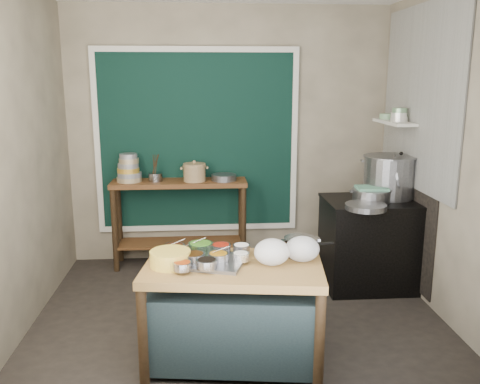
{
  "coord_description": "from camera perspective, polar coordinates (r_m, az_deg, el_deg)",
  "views": [
    {
      "loc": [
        -0.29,
        -4.12,
        2.03
      ],
      "look_at": [
        0.03,
        0.25,
        1.05
      ],
      "focal_mm": 38.0,
      "sensor_mm": 36.0,
      "label": 1
    }
  ],
  "objects": [
    {
      "name": "shallow_pan",
      "position": [
        4.69,
        13.94,
        -1.62
      ],
      "size": [
        0.41,
        0.41,
        0.05
      ],
      "primitive_type": "cylinder",
      "rotation": [
        0.0,
        0.0,
        0.13
      ],
      "color": "gray",
      "rests_on": "stove_top"
    },
    {
      "name": "condiment_bowls",
      "position": [
        3.65,
        -4.38,
        -6.97
      ],
      "size": [
        0.66,
        0.49,
        0.07
      ],
      "color": "gray",
      "rests_on": "condiment_tray"
    },
    {
      "name": "green_cloth",
      "position": [
        4.97,
        14.57,
        0.44
      ],
      "size": [
        0.3,
        0.23,
        0.02
      ],
      "primitive_type": "cube",
      "rotation": [
        0.0,
        0.0,
        -0.06
      ],
      "color": "#63A885",
      "rests_on": "steamer"
    },
    {
      "name": "saucepan",
      "position": [
        3.79,
        6.81,
        -6.11
      ],
      "size": [
        0.28,
        0.28,
        0.14
      ],
      "primitive_type": null,
      "rotation": [
        0.0,
        0.0,
        0.12
      ],
      "color": "gray",
      "rests_on": "prep_table"
    },
    {
      "name": "prep_table",
      "position": [
        3.76,
        -0.73,
        -13.48
      ],
      "size": [
        1.33,
        0.87,
        0.75
      ],
      "primitive_type": "cube",
      "rotation": [
        0.0,
        0.0,
        -0.13
      ],
      "color": "olive",
      "rests_on": "floor"
    },
    {
      "name": "stove_block",
      "position": [
        5.2,
        14.44,
        -5.73
      ],
      "size": [
        0.9,
        0.68,
        0.85
      ],
      "primitive_type": "cube",
      "color": "black",
      "rests_on": "floor"
    },
    {
      "name": "utensil_cup",
      "position": [
        5.51,
        -9.46,
        1.66
      ],
      "size": [
        0.19,
        0.19,
        0.09
      ],
      "primitive_type": "cylinder",
      "rotation": [
        0.0,
        0.0,
        0.31
      ],
      "color": "gray",
      "rests_on": "back_counter"
    },
    {
      "name": "curtain_frame",
      "position": [
        5.62,
        -4.85,
        5.67
      ],
      "size": [
        2.22,
        0.03,
        2.02
      ],
      "primitive_type": null,
      "color": "beige",
      "rests_on": "back_wall"
    },
    {
      "name": "soot_patch",
      "position": [
        5.35,
        18.22,
        -2.39
      ],
      "size": [
        0.01,
        1.3,
        1.3
      ],
      "primitive_type": "cube",
      "color": "black",
      "rests_on": "right_wall"
    },
    {
      "name": "yellow_basin",
      "position": [
        3.6,
        -7.83,
        -7.39
      ],
      "size": [
        0.34,
        0.34,
        0.11
      ],
      "primitive_type": "cylinder",
      "rotation": [
        0.0,
        0.0,
        -0.21
      ],
      "color": "gold",
      "rests_on": "prep_table"
    },
    {
      "name": "steamer",
      "position": [
        4.99,
        14.52,
        -0.37
      ],
      "size": [
        0.41,
        0.41,
        0.12
      ],
      "primitive_type": null,
      "rotation": [
        0.0,
        0.0,
        -0.08
      ],
      "color": "gray",
      "rests_on": "stove_top"
    },
    {
      "name": "ceramic_crock",
      "position": [
        5.46,
        -5.13,
        2.11
      ],
      "size": [
        0.27,
        0.27,
        0.17
      ],
      "primitive_type": null,
      "rotation": [
        0.0,
        0.0,
        0.08
      ],
      "color": "#927C4F",
      "rests_on": "back_counter"
    },
    {
      "name": "curtain_panel",
      "position": [
        5.63,
        -4.84,
        5.68
      ],
      "size": [
        2.1,
        0.02,
        1.9
      ],
      "primitive_type": "cube",
      "color": "black",
      "rests_on": "back_wall"
    },
    {
      "name": "back_wall",
      "position": [
        5.67,
        -1.29,
        6.28
      ],
      "size": [
        3.5,
        0.02,
        2.8
      ],
      "primitive_type": "cube",
      "color": "gray",
      "rests_on": "floor"
    },
    {
      "name": "shelf_bowl_green",
      "position": [
        5.55,
        16.18,
        8.16
      ],
      "size": [
        0.2,
        0.2,
        0.05
      ],
      "primitive_type": "cylinder",
      "rotation": [
        0.0,
        0.0,
        -0.34
      ],
      "color": "gray",
      "rests_on": "wall_shelf"
    },
    {
      "name": "condiment_tray",
      "position": [
        3.65,
        -3.99,
        -7.71
      ],
      "size": [
        0.64,
        0.54,
        0.02
      ],
      "primitive_type": "cube",
      "rotation": [
        0.0,
        0.0,
        -0.3
      ],
      "color": "gray",
      "rests_on": "prep_table"
    },
    {
      "name": "shelf_bowl_stack",
      "position": [
        5.24,
        17.45,
        8.22
      ],
      "size": [
        0.16,
        0.16,
        0.13
      ],
      "color": "silver",
      "rests_on": "wall_shelf"
    },
    {
      "name": "wall_shelf",
      "position": [
        5.34,
        16.98,
        7.5
      ],
      "size": [
        0.22,
        0.7,
        0.03
      ],
      "primitive_type": "cube",
      "color": "beige",
      "rests_on": "right_wall"
    },
    {
      "name": "left_wall",
      "position": [
        4.42,
        -23.67,
        3.38
      ],
      "size": [
        0.02,
        3.0,
        2.8
      ],
      "primitive_type": "cube",
      "color": "gray",
      "rests_on": "floor"
    },
    {
      "name": "pot_lid",
      "position": [
        5.18,
        17.28,
        1.8
      ],
      "size": [
        0.28,
        0.47,
        0.46
      ],
      "primitive_type": "cylinder",
      "rotation": [
        0.0,
        1.36,
        -0.38
      ],
      "color": "gray",
      "rests_on": "stove_top"
    },
    {
      "name": "stock_pot",
      "position": [
        5.2,
        16.4,
        1.68
      ],
      "size": [
        0.68,
        0.68,
        0.41
      ],
      "primitive_type": null,
      "rotation": [
        0.0,
        0.0,
        -0.36
      ],
      "color": "gray",
      "rests_on": "stove_top"
    },
    {
      "name": "back_counter",
      "position": [
        5.62,
        -6.74,
        -3.48
      ],
      "size": [
        1.45,
        0.4,
        0.95
      ],
      "primitive_type": "cube",
      "color": "brown",
      "rests_on": "floor"
    },
    {
      "name": "floor",
      "position": [
        4.61,
        -0.19,
        -13.64
      ],
      "size": [
        3.5,
        3.0,
        0.02
      ],
      "primitive_type": "cube",
      "color": "black",
      "rests_on": "ground"
    },
    {
      "name": "plastic_bag_b",
      "position": [
        3.67,
        7.02,
        -6.36
      ],
      "size": [
        0.25,
        0.21,
        0.18
      ],
      "primitive_type": "ellipsoid",
      "rotation": [
        0.0,
        0.0,
        0.01
      ],
      "color": "white",
      "rests_on": "prep_table"
    },
    {
      "name": "tile_panel",
      "position": [
        5.09,
        19.5,
        9.92
      ],
      "size": [
        0.02,
        1.7,
        1.7
      ],
      "primitive_type": "cube",
      "color": "#B2B2AA",
      "rests_on": "right_wall"
    },
    {
      "name": "stove_top",
      "position": [
        5.08,
        14.71,
        -1.02
      ],
      "size": [
        0.92,
        0.69,
        0.03
      ],
      "primitive_type": "cube",
      "color": "black",
      "rests_on": "stove_block"
    },
    {
      "name": "bowl_stack",
      "position": [
        5.53,
        -12.37,
        2.49
      ],
      "size": [
        0.27,
        0.27,
        0.3
      ],
      "color": "tan",
      "rests_on": "back_counter"
    },
    {
      "name": "plastic_bag_a",
      "position": [
        3.58,
        3.61,
        -6.74
      ],
      "size": [
        0.29,
        0.26,
        0.19
      ],
      "primitive_type": "ellipsoid",
      "rotation": [
        0.0,
        0.0,
        -0.19
      ],
      "color": "white",
      "rests_on": "prep_table"
    },
    {
      "name": "wide_bowl",
      "position": [
        5.48,
        -1.83,
        1.65
      ],
      "size": [
        0.32,
        0.32,
        0.07
      ],
      "primitive_type": "cylinder",
      "rotation": [
        0.0,
        0.0,
        0.23
      ],
      "color": "gray",
      "rests_on": "back_counter"
    },
    {
      "name": "right_wall",
      "position": [
        4.64,
        22.06,
        3.93
      ],
      "size": [
        0.02,
        3.0,
        2.8
      ],
      "primitive_type": "cube",
      "color": "gray",
      "rests_on": "floor"
    }
  ]
}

